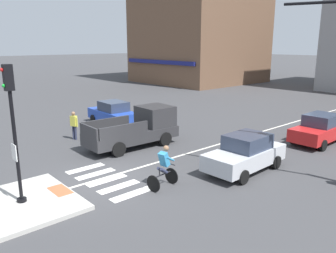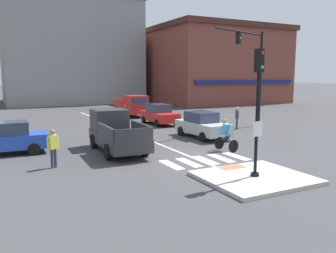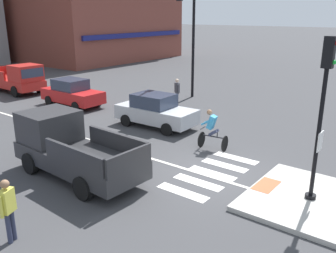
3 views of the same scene
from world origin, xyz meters
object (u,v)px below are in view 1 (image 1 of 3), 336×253
pickup_truck_charcoal_westbound_near (139,128)px  pedestrian_at_curb_left (74,123)px  car_blue_cross_left (113,113)px  car_red_eastbound_far (320,129)px  cyclist (164,166)px  signal_pole (13,122)px  car_silver_eastbound_mid (245,153)px

pickup_truck_charcoal_westbound_near → pedestrian_at_curb_left: (-3.47, -2.12, 0.00)m
car_blue_cross_left → pickup_truck_charcoal_westbound_near: 5.42m
car_red_eastbound_far → pedestrian_at_curb_left: size_ratio=2.46×
car_red_eastbound_far → cyclist: size_ratio=2.44×
signal_pole → car_red_eastbound_far: (3.31, 15.31, -2.18)m
cyclist → pedestrian_at_curb_left: (-8.61, 0.53, 0.11)m
pickup_truck_charcoal_westbound_near → car_red_eastbound_far: bearing=51.4°
signal_pole → pickup_truck_charcoal_westbound_near: bearing=112.4°
signal_pole → pickup_truck_charcoal_westbound_near: signal_pole is taller
signal_pole → car_red_eastbound_far: bearing=77.8°
pickup_truck_charcoal_westbound_near → pedestrian_at_curb_left: pickup_truck_charcoal_westbound_near is taller
cyclist → pedestrian_at_curb_left: cyclist is taller
car_blue_cross_left → cyclist: bearing=-22.5°
car_silver_eastbound_mid → pickup_truck_charcoal_westbound_near: pickup_truck_charcoal_westbound_near is taller
pickup_truck_charcoal_westbound_near → cyclist: 5.79m
pedestrian_at_curb_left → pickup_truck_charcoal_westbound_near: bearing=31.4°
signal_pole → car_silver_eastbound_mid: size_ratio=1.14×
car_red_eastbound_far → pedestrian_at_curb_left: bearing=-134.3°
pedestrian_at_curb_left → car_silver_eastbound_mid: bearing=19.1°
signal_pole → pedestrian_at_curb_left: (-6.50, 5.25, -2.01)m
car_blue_cross_left → car_silver_eastbound_mid: size_ratio=1.00×
pickup_truck_charcoal_westbound_near → cyclist: (5.14, -2.65, -0.11)m
signal_pole → cyclist: (2.10, 4.72, -2.12)m
signal_pole → car_silver_eastbound_mid: signal_pole is taller
car_silver_eastbound_mid → pickup_truck_charcoal_westbound_near: (-6.16, -1.21, 0.17)m
signal_pole → car_blue_cross_left: bearing=132.4°
car_silver_eastbound_mid → pickup_truck_charcoal_westbound_near: 6.28m
car_red_eastbound_far → pedestrian_at_curb_left: (-9.81, -10.06, 0.17)m
car_blue_cross_left → pickup_truck_charcoal_westbound_near: bearing=-17.4°
car_red_eastbound_far → cyclist: cyclist is taller
car_blue_cross_left → cyclist: cyclist is taller
car_silver_eastbound_mid → pedestrian_at_curb_left: pedestrian_at_curb_left is taller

